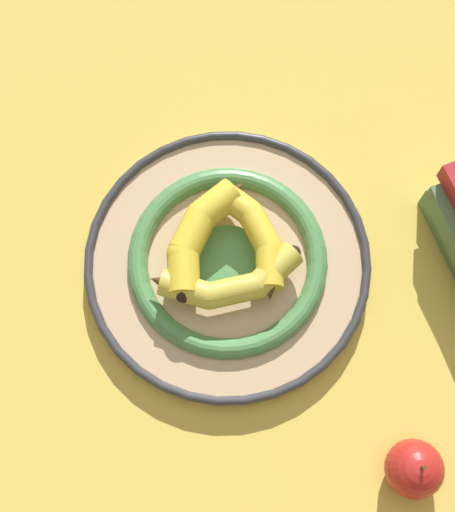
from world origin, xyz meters
TOP-DOWN VIEW (x-y plane):
  - ground_plane at (0.00, 0.00)m, footprint 2.80×2.80m
  - decorative_bowl at (0.02, 0.01)m, footprint 0.37×0.37m
  - banana_a at (0.05, -0.02)m, footprint 0.14×0.12m
  - banana_b at (0.03, 0.05)m, footprint 0.18×0.08m
  - banana_c at (-0.02, -0.00)m, footprint 0.11×0.17m
  - apple at (-0.17, -0.27)m, footprint 0.07×0.07m

SIDE VIEW (x-z plane):
  - ground_plane at x=0.00m, z-range 0.00..0.00m
  - decorative_bowl at x=0.02m, z-range 0.00..0.04m
  - apple at x=-0.17m, z-range -0.01..0.07m
  - banana_c at x=-0.02m, z-range 0.04..0.07m
  - banana_a at x=0.05m, z-range 0.04..0.07m
  - banana_b at x=0.03m, z-range 0.04..0.08m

